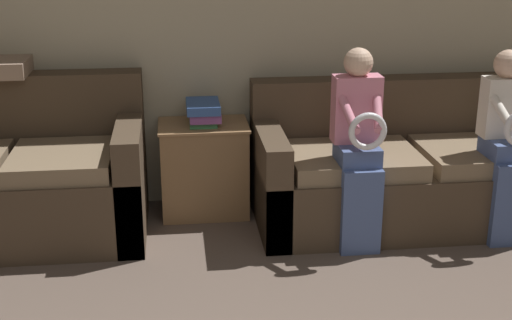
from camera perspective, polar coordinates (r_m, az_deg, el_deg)
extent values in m
cube|color=#BCB293|center=(4.84, -2.06, 11.27)|extent=(6.62, 0.06, 2.55)
cube|color=#473828|center=(4.81, 12.31, -2.36)|extent=(2.05, 0.88, 0.41)
cube|color=#473828|center=(4.98, 11.43, 3.83)|extent=(2.05, 0.20, 0.48)
cube|color=#473828|center=(4.56, 1.10, -1.53)|extent=(0.16, 0.88, 0.65)
cube|color=#7A664C|center=(4.51, 7.74, 0.01)|extent=(0.81, 0.64, 0.11)
cube|color=#7A664C|center=(4.80, 17.80, 0.41)|extent=(0.81, 0.64, 0.11)
cube|color=#473828|center=(4.70, -18.67, -3.14)|extent=(1.60, 0.89, 0.46)
cube|color=#473828|center=(4.87, -18.50, 3.67)|extent=(1.60, 0.20, 0.51)
cube|color=#473828|center=(4.56, -9.93, -1.39)|extent=(0.16, 0.89, 0.72)
cube|color=#7A664C|center=(4.45, -15.26, -0.07)|extent=(0.60, 0.65, 0.11)
cube|color=#475B8E|center=(4.27, 8.37, -4.10)|extent=(0.24, 0.10, 0.52)
cube|color=#475B8E|center=(4.29, 8.10, 0.53)|extent=(0.24, 0.28, 0.11)
cube|color=#D17A8E|center=(4.28, 8.02, 4.08)|extent=(0.28, 0.14, 0.40)
sphere|color=#DBB293|center=(4.22, 8.19, 7.73)|extent=(0.17, 0.17, 0.17)
torus|color=silver|center=(4.05, 8.93, 2.27)|extent=(0.22, 0.04, 0.22)
cylinder|color=#D17A8E|center=(4.12, 7.30, 3.97)|extent=(0.11, 0.31, 0.22)
cylinder|color=#D17A8E|center=(4.17, 9.70, 4.02)|extent=(0.11, 0.31, 0.22)
cube|color=#475B8E|center=(4.59, 19.55, -3.38)|extent=(0.22, 0.10, 0.52)
cube|color=#475B8E|center=(4.61, 19.24, 0.93)|extent=(0.22, 0.28, 0.11)
cube|color=silver|center=(4.60, 19.19, 4.04)|extent=(0.26, 0.14, 0.37)
sphere|color=#DBB293|center=(4.55, 19.55, 7.24)|extent=(0.17, 0.17, 0.17)
cylinder|color=silver|center=(4.44, 18.95, 3.92)|extent=(0.09, 0.30, 0.21)
cube|color=olive|center=(4.80, -4.16, -0.69)|extent=(0.57, 0.41, 0.62)
cube|color=#9A724A|center=(4.71, -4.25, 2.80)|extent=(0.59, 0.43, 0.02)
cube|color=#3D8451|center=(4.70, -4.28, 3.11)|extent=(0.18, 0.25, 0.04)
cube|color=#7A4284|center=(4.68, -4.12, 3.65)|extent=(0.20, 0.28, 0.06)
cube|color=#33569E|center=(4.66, -4.27, 4.31)|extent=(0.21, 0.32, 0.06)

